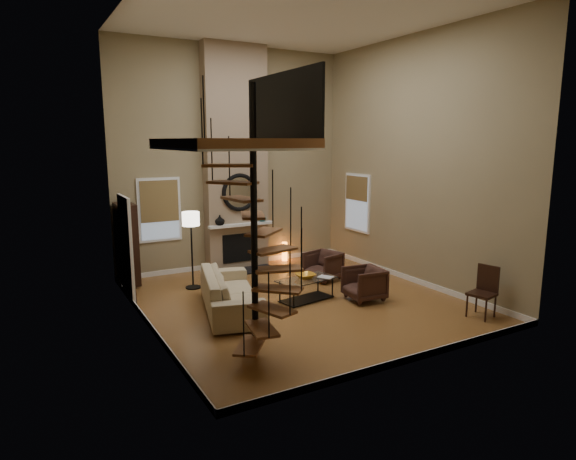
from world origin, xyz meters
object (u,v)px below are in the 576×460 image
armchair_near (325,265)px  armchair_far (367,283)px  sofa (230,291)px  accent_lamp (285,251)px  side_chair (484,289)px  hutch (127,244)px  floor_lamp (191,225)px  coffee_table (307,287)px

armchair_near → armchair_far: 1.64m
sofa → accent_lamp: (2.82, 2.98, -0.15)m
side_chair → armchair_far: bearing=125.9°
hutch → floor_lamp: size_ratio=1.06×
armchair_near → coffee_table: armchair_near is taller
hutch → accent_lamp: 4.23m
armchair_far → armchair_near: bearing=-176.0°
hutch → floor_lamp: 1.57m
hutch → floor_lamp: hutch is taller
armchair_far → side_chair: 2.22m
sofa → accent_lamp: size_ratio=4.77×
coffee_table → side_chair: size_ratio=1.36×
coffee_table → side_chair: 3.38m
armchair_near → armchair_far: size_ratio=0.99×
floor_lamp → accent_lamp: size_ratio=3.32×
armchair_near → coffee_table: size_ratio=0.56×
armchair_near → floor_lamp: bearing=-122.5°
armchair_near → accent_lamp: bearing=162.3°
armchair_near → coffee_table: bearing=-63.1°
sofa → accent_lamp: bearing=-28.7°
accent_lamp → armchair_far: bearing=-92.0°
sofa → armchair_near: 2.89m
hutch → side_chair: bearing=-44.5°
armchair_far → floor_lamp: (-2.84, 2.52, 1.06)m
hutch → coffee_table: size_ratio=1.40×
armchair_far → side_chair: bearing=42.0°
hutch → accent_lamp: (4.17, 0.29, -0.70)m
armchair_far → floor_lamp: 3.94m
floor_lamp → accent_lamp: (2.98, 1.21, -1.16)m
sofa → armchair_near: bearing=-57.3°
armchair_near → side_chair: size_ratio=0.76×
armchair_far → accent_lamp: 3.73m
floor_lamp → side_chair: floor_lamp is taller
coffee_table → floor_lamp: 2.84m
hutch → armchair_near: hutch is taller
armchair_near → side_chair: 3.66m
coffee_table → floor_lamp: bearing=132.4°
accent_lamp → armchair_near: bearing=-91.9°
armchair_far → floor_lamp: floor_lamp is taller
sofa → coffee_table: bearing=-81.0°
coffee_table → side_chair: side_chair is taller
sofa → hutch: bearing=41.3°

